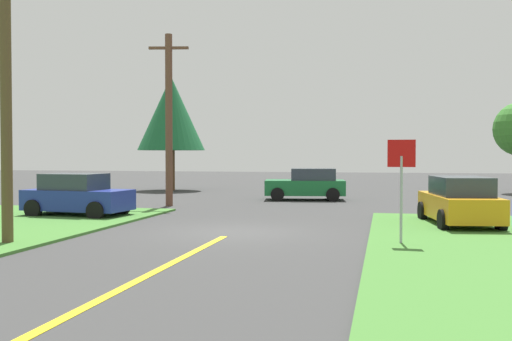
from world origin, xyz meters
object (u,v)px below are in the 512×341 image
at_px(utility_pole_near, 6,69).
at_px(utility_pole_mid, 169,118).
at_px(car_approaching_junction, 307,184).
at_px(parked_car_near_building, 77,195).
at_px(oak_tree_left, 171,114).
at_px(car_on_crossroad, 459,202).
at_px(stop_sign, 401,172).

relative_size(utility_pole_near, utility_pole_mid, 1.13).
distance_m(car_approaching_junction, utility_pole_near, 17.92).
xyz_separation_m(parked_car_near_building, car_approaching_junction, (7.35, 9.99, 0.00)).
xyz_separation_m(parked_car_near_building, oak_tree_left, (-2.31, 16.04, 4.19)).
height_order(car_on_crossroad, car_approaching_junction, same).
bearing_deg(car_on_crossroad, parked_car_near_building, 81.48).
xyz_separation_m(utility_pole_near, utility_pole_mid, (-0.07, 11.74, -0.53)).
bearing_deg(utility_pole_near, utility_pole_mid, 90.36).
distance_m(car_approaching_junction, utility_pole_mid, 8.11).
bearing_deg(parked_car_near_building, car_on_crossroad, 5.55).
bearing_deg(utility_pole_near, parked_car_near_building, 105.01).
xyz_separation_m(car_approaching_junction, utility_pole_near, (-5.57, -16.63, 3.71)).
height_order(car_on_crossroad, parked_car_near_building, same).
relative_size(utility_pole_mid, oak_tree_left, 1.05).
distance_m(stop_sign, utility_pole_near, 10.44).
height_order(car_on_crossroad, oak_tree_left, oak_tree_left).
bearing_deg(stop_sign, parked_car_near_building, -18.60).
bearing_deg(car_approaching_junction, oak_tree_left, -40.60).
height_order(stop_sign, oak_tree_left, oak_tree_left).
bearing_deg(utility_pole_mid, car_on_crossroad, -23.17).
relative_size(utility_pole_near, oak_tree_left, 1.18).
distance_m(car_on_crossroad, oak_tree_left, 22.99).
relative_size(car_on_crossroad, oak_tree_left, 0.60).
bearing_deg(car_approaching_junction, stop_sign, 97.98).
relative_size(car_on_crossroad, parked_car_near_building, 1.10).
bearing_deg(stop_sign, oak_tree_left, -53.06).
bearing_deg(parked_car_near_building, stop_sign, -15.89).
bearing_deg(utility_pole_near, car_approaching_junction, 71.49).
distance_m(car_on_crossroad, utility_pole_mid, 13.34).
bearing_deg(parked_car_near_building, utility_pole_near, -69.47).
bearing_deg(car_on_crossroad, stop_sign, 148.35).
relative_size(parked_car_near_building, utility_pole_mid, 0.52).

